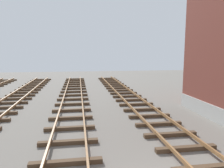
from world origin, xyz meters
The scene contains 0 objects.
Camera 1 is at (-2.83, -4.51, 3.83)m, focal length 34.59 mm.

